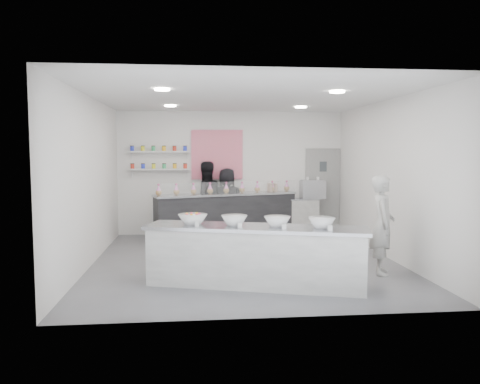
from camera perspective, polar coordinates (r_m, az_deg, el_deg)
The scene contains 26 objects.
floor at distance 8.75m, azimuth 0.54°, elevation -8.40°, with size 6.00×6.00×0.00m, color #515156.
ceiling at distance 8.58m, azimuth 0.55°, elevation 11.51°, with size 6.00×6.00×0.00m, color white.
back_wall at distance 11.52m, azimuth -1.07°, elevation 2.34°, with size 5.50×5.50×0.00m, color white.
left_wall at distance 8.68m, azimuth -17.82°, elevation 1.28°, with size 6.00×6.00×0.00m, color white.
right_wall at distance 9.24m, azimuth 17.75°, elevation 1.48°, with size 6.00×6.00×0.00m, color white.
back_door at distance 11.92m, azimuth 10.03°, elevation 0.19°, with size 0.88×0.04×2.10m, color gray.
pattern_panel at distance 11.46m, azimuth -2.81°, elevation 4.58°, with size 1.25×0.03×1.20m, color #EC003D.
jar_shelf_lower at distance 11.41m, azimuth -9.84°, elevation 2.75°, with size 1.45×0.22×0.04m, color silver.
jar_shelf_upper at distance 11.40m, azimuth -9.87°, elevation 4.86°, with size 1.45×0.22×0.04m, color silver.
preserve_jars at distance 11.38m, azimuth -9.87°, elevation 4.16°, with size 1.45×0.10×0.56m, color red, non-canonical shape.
downlight_0 at distance 7.55m, azimuth -9.47°, elevation 12.20°, with size 0.24×0.24×0.02m, color white.
downlight_1 at distance 7.88m, azimuth 11.77°, elevation 11.85°, with size 0.24×0.24×0.02m, color white.
downlight_2 at distance 10.13m, azimuth -8.49°, elevation 10.32°, with size 0.24×0.24×0.02m, color white.
downlight_3 at distance 10.38m, azimuth 7.41°, elevation 10.20°, with size 0.24×0.24×0.02m, color white.
prep_counter at distance 7.10m, azimuth 1.90°, elevation -7.80°, with size 3.32×0.75×0.90m, color #A2A29E.
back_bar at distance 11.01m, azimuth -1.68°, elevation -2.87°, with size 3.39×0.62×1.05m, color black.
sneeze_guard at distance 10.67m, azimuth -1.12°, elevation 0.50°, with size 3.35×0.01×0.29m, color white.
espresso_ledge at distance 11.62m, azimuth 6.67°, elevation -2.95°, with size 1.17×0.37×0.87m, color #A2A29E.
espresso_machine at distance 11.66m, azimuth 8.84°, elevation 0.28°, with size 0.58×0.40×0.44m, color #93969E.
cup_stacks at distance 11.45m, azimuth 4.02°, elevation 0.09°, with size 0.28×0.24×0.38m, color tan, non-canonical shape.
prep_bowls at distance 7.00m, azimuth 1.91°, elevation -3.55°, with size 2.34×0.49×0.16m, color white, non-canonical shape.
label_cards at distance 6.54m, azimuth 3.76°, elevation -4.54°, with size 2.01×0.04×0.07m, color white, non-canonical shape.
cookie_bags at distance 10.94m, azimuth -1.69°, elevation 0.53°, with size 3.34×0.14×0.26m, color #FF7DE2, non-canonical shape.
woman_prep at distance 8.05m, azimuth 16.97°, elevation -3.84°, with size 0.60×0.39×1.64m, color #B9B8B3.
staff_left at distance 11.19m, azimuth -4.23°, elevation -0.85°, with size 0.87×0.68×1.79m, color black.
staff_right at distance 11.23m, azimuth -1.57°, elevation -1.22°, with size 0.80×0.52×1.64m, color black.
Camera 1 is at (-0.92, -8.47, 2.01)m, focal length 35.00 mm.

